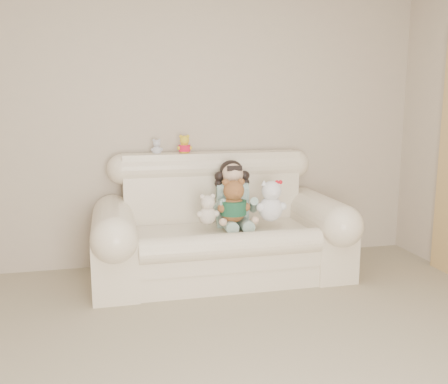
% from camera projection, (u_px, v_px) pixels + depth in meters
% --- Properties ---
extents(wall_back, '(4.50, 0.00, 4.50)m').
position_uv_depth(wall_back, '(179.00, 121.00, 4.39)').
color(wall_back, '#B5A490').
rests_on(wall_back, ground).
extents(sofa, '(2.10, 0.95, 1.03)m').
position_uv_depth(sofa, '(221.00, 218.00, 4.11)').
color(sofa, '#FFEFCD').
rests_on(sofa, floor).
extents(seated_child, '(0.40, 0.46, 0.57)m').
position_uv_depth(seated_child, '(232.00, 193.00, 4.18)').
color(seated_child, '#31735F').
rests_on(seated_child, sofa).
extents(brown_teddy, '(0.29, 0.23, 0.42)m').
position_uv_depth(brown_teddy, '(233.00, 197.00, 3.98)').
color(brown_teddy, brown).
rests_on(brown_teddy, sofa).
extents(white_cat, '(0.26, 0.20, 0.41)m').
position_uv_depth(white_cat, '(271.00, 197.00, 4.03)').
color(white_cat, white).
rests_on(white_cat, sofa).
extents(cream_teddy, '(0.22, 0.19, 0.29)m').
position_uv_depth(cream_teddy, '(208.00, 206.00, 3.93)').
color(cream_teddy, beige).
rests_on(cream_teddy, sofa).
extents(yellow_mini_bear, '(0.16, 0.15, 0.21)m').
position_uv_depth(yellow_mini_bear, '(184.00, 143.00, 4.29)').
color(yellow_mini_bear, yellow).
rests_on(yellow_mini_bear, sofa).
extents(grey_mini_plush, '(0.11, 0.09, 0.17)m').
position_uv_depth(grey_mini_plush, '(157.00, 146.00, 4.26)').
color(grey_mini_plush, silver).
rests_on(grey_mini_plush, sofa).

